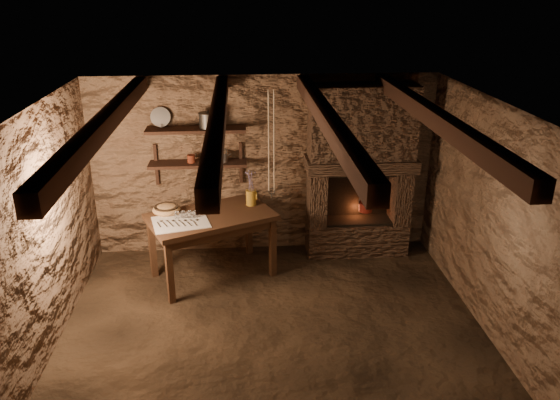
{
  "coord_description": "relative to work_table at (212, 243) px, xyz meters",
  "views": [
    {
      "loc": [
        -0.3,
        -4.89,
        3.49
      ],
      "look_at": [
        0.14,
        0.9,
        1.15
      ],
      "focal_mm": 35.0,
      "sensor_mm": 36.0,
      "label": 1
    }
  ],
  "objects": [
    {
      "name": "iron_stockpot",
      "position": [
        -0.01,
        0.6,
        1.4
      ],
      "size": [
        0.24,
        0.24,
        0.17
      ],
      "primitive_type": "cylinder",
      "rotation": [
        0.0,
        0.0,
        -0.03
      ],
      "color": "#2D2B28",
      "rests_on": "shelf_upper"
    },
    {
      "name": "right_wall",
      "position": [
        2.93,
        -1.24,
        0.75
      ],
      "size": [
        0.04,
        4.0,
        2.4
      ],
      "primitive_type": "cube",
      "color": "#4E3424",
      "rests_on": "floor"
    },
    {
      "name": "stoneware_jug",
      "position": [
        0.5,
        0.28,
        0.58
      ],
      "size": [
        0.16,
        0.16,
        0.46
      ],
      "rotation": [
        0.0,
        0.0,
        0.29
      ],
      "color": "olive",
      "rests_on": "work_table"
    },
    {
      "name": "ceiling",
      "position": [
        0.68,
        -1.24,
        1.95
      ],
      "size": [
        4.5,
        4.0,
        0.04
      ],
      "primitive_type": "cube",
      "color": "black",
      "rests_on": "back_wall"
    },
    {
      "name": "wooden_bowl",
      "position": [
        -0.54,
        0.1,
        0.43
      ],
      "size": [
        0.44,
        0.44,
        0.12
      ],
      "primitive_type": "ellipsoid",
      "rotation": [
        0.0,
        0.0,
        0.34
      ],
      "color": "#996E42",
      "rests_on": "work_table"
    },
    {
      "name": "left_wall",
      "position": [
        -1.57,
        -1.24,
        0.75
      ],
      "size": [
        0.04,
        4.0,
        2.4
      ],
      "primitive_type": "cube",
      "color": "#4E3424",
      "rests_on": "floor"
    },
    {
      "name": "beam_far_right",
      "position": [
        2.18,
        -1.24,
        1.86
      ],
      "size": [
        0.14,
        3.95,
        0.16
      ],
      "primitive_type": "cube",
      "color": "black",
      "rests_on": "ceiling"
    },
    {
      "name": "shelf_lower",
      "position": [
        -0.17,
        0.6,
        0.85
      ],
      "size": [
        1.25,
        0.3,
        0.04
      ],
      "primitive_type": "cube",
      "color": "black",
      "rests_on": "back_wall"
    },
    {
      "name": "hearth",
      "position": [
        1.93,
        0.53,
        0.77
      ],
      "size": [
        1.43,
        0.51,
        2.3
      ],
      "color": "#312118",
      "rests_on": "floor"
    },
    {
      "name": "hanging_ropes",
      "position": [
        0.73,
        -0.19,
        1.35
      ],
      "size": [
        0.08,
        0.08,
        1.2
      ],
      "primitive_type": null,
      "color": "#C8AF8D",
      "rests_on": "ceiling"
    },
    {
      "name": "tin_pan",
      "position": [
        -0.61,
        0.7,
        1.44
      ],
      "size": [
        0.25,
        0.11,
        0.25
      ],
      "primitive_type": "cylinder",
      "rotation": [
        1.26,
        0.0,
        0.01
      ],
      "color": "#9F9F9A",
      "rests_on": "shelf_upper"
    },
    {
      "name": "front_wall",
      "position": [
        0.68,
        -3.24,
        0.75
      ],
      "size": [
        4.5,
        0.04,
        2.4
      ],
      "primitive_type": "cube",
      "color": "#4E3424",
      "rests_on": "floor"
    },
    {
      "name": "floor",
      "position": [
        0.68,
        -1.24,
        -0.45
      ],
      "size": [
        4.5,
        4.5,
        0.0
      ],
      "primitive_type": "plane",
      "color": "black",
      "rests_on": "ground"
    },
    {
      "name": "back_wall",
      "position": [
        0.68,
        0.76,
        0.75
      ],
      "size": [
        4.5,
        0.04,
        2.4
      ],
      "primitive_type": "cube",
      "color": "#4E3424",
      "rests_on": "floor"
    },
    {
      "name": "red_pot",
      "position": [
        2.03,
        0.48,
        0.24
      ],
      "size": [
        0.23,
        0.23,
        0.54
      ],
      "rotation": [
        0.0,
        0.0,
        0.42
      ],
      "color": "maroon",
      "rests_on": "hearth"
    },
    {
      "name": "small_kettle",
      "position": [
        0.15,
        0.6,
        0.93
      ],
      "size": [
        0.21,
        0.18,
        0.19
      ],
      "primitive_type": null,
      "rotation": [
        0.0,
        0.0,
        -0.35
      ],
      "color": "#9F9F9A",
      "rests_on": "shelf_lower"
    },
    {
      "name": "shelf_upper",
      "position": [
        -0.17,
        0.6,
        1.3
      ],
      "size": [
        1.25,
        0.3,
        0.04
      ],
      "primitive_type": "cube",
      "color": "black",
      "rests_on": "back_wall"
    },
    {
      "name": "linen_cloth",
      "position": [
        -0.34,
        -0.21,
        0.39
      ],
      "size": [
        0.74,
        0.65,
        0.01
      ],
      "primitive_type": "cube",
      "rotation": [
        0.0,
        0.0,
        0.24
      ],
      "color": "silver",
      "rests_on": "work_table"
    },
    {
      "name": "beam_mid_right",
      "position": [
        1.18,
        -1.24,
        1.86
      ],
      "size": [
        0.14,
        3.95,
        0.16
      ],
      "primitive_type": "cube",
      "color": "black",
      "rests_on": "ceiling"
    },
    {
      "name": "drinking_glasses",
      "position": [
        -0.32,
        -0.09,
        0.44
      ],
      "size": [
        0.21,
        0.06,
        0.08
      ],
      "primitive_type": null,
      "color": "white",
      "rests_on": "linen_cloth"
    },
    {
      "name": "work_table",
      "position": [
        0.0,
        0.0,
        0.0
      ],
      "size": [
        1.69,
        1.37,
        0.84
      ],
      "rotation": [
        0.0,
        0.0,
        0.42
      ],
      "color": "black",
      "rests_on": "floor"
    },
    {
      "name": "beam_far_left",
      "position": [
        -0.82,
        -1.24,
        1.86
      ],
      "size": [
        0.14,
        3.95,
        0.16
      ],
      "primitive_type": "cube",
      "color": "black",
      "rests_on": "ceiling"
    },
    {
      "name": "rusty_tin",
      "position": [
        -0.25,
        0.6,
        0.92
      ],
      "size": [
        0.11,
        0.11,
        0.1
      ],
      "primitive_type": "cylinder",
      "rotation": [
        0.0,
        0.0,
        0.12
      ],
      "color": "maroon",
      "rests_on": "shelf_lower"
    },
    {
      "name": "pewter_cutlery_row",
      "position": [
        -0.34,
        -0.23,
        0.4
      ],
      "size": [
        0.57,
        0.33,
        0.01
      ],
      "primitive_type": null,
      "rotation": [
        0.0,
        0.0,
        0.24
      ],
      "color": "gray",
      "rests_on": "linen_cloth"
    },
    {
      "name": "beam_mid_left",
      "position": [
        0.18,
        -1.24,
        1.86
      ],
      "size": [
        0.14,
        3.95,
        0.16
      ],
      "primitive_type": "cube",
      "color": "black",
      "rests_on": "ceiling"
    }
  ]
}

